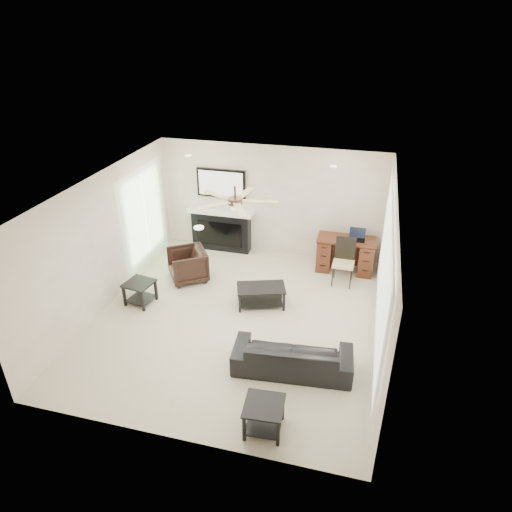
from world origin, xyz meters
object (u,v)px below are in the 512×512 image
object	(u,v)px
fireplace_unit	(220,211)
armchair	(188,265)
desk	(345,255)
sofa	(293,355)
coffee_table	(261,296)

from	to	relation	value
fireplace_unit	armchair	bearing A→B (deg)	-99.08
armchair	desk	distance (m)	3.34
sofa	coffee_table	size ratio (longest dim) A/B	2.04
sofa	armchair	bearing A→B (deg)	-44.55
sofa	desk	xyz separation A→B (m)	(0.52, 3.34, 0.11)
desk	sofa	bearing A→B (deg)	-98.80
armchair	coffee_table	distance (m)	1.79
coffee_table	sofa	bearing A→B (deg)	-78.90
armchair	fireplace_unit	world-z (taller)	fireplace_unit
armchair	coffee_table	size ratio (longest dim) A/B	0.82
sofa	desk	world-z (taller)	desk
armchair	coffee_table	bearing A→B (deg)	37.28
sofa	fireplace_unit	world-z (taller)	fireplace_unit
sofa	coffee_table	distance (m)	1.84
sofa	armchair	world-z (taller)	armchair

